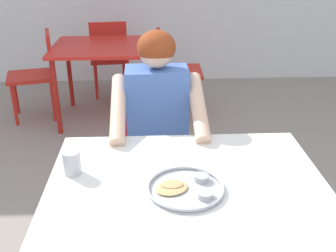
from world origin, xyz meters
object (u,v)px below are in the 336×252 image
(chair_foreground, at_px, (157,141))
(diner_foreground, at_px, (158,123))
(chair_red_far, at_px, (109,54))
(table_background_red, at_px, (105,54))
(table_foreground, at_px, (188,201))
(chair_red_left, at_px, (39,70))
(thali_tray, at_px, (186,188))
(chair_red_right, at_px, (171,67))
(drinking_cup, at_px, (72,162))

(chair_foreground, bearing_deg, diner_foreground, -89.21)
(diner_foreground, bearing_deg, chair_red_far, 101.59)
(chair_foreground, distance_m, table_background_red, 1.56)
(table_foreground, bearing_deg, chair_red_far, 100.99)
(diner_foreground, bearing_deg, table_background_red, 104.76)
(table_background_red, bearing_deg, chair_red_left, 174.46)
(diner_foreground, height_order, table_background_red, diner_foreground)
(table_foreground, xyz_separation_m, chair_red_far, (-0.57, 2.96, -0.18))
(thali_tray, relative_size, chair_red_left, 0.36)
(thali_tray, distance_m, diner_foreground, 0.68)
(diner_foreground, height_order, chair_red_left, diner_foreground)
(table_background_red, distance_m, chair_red_left, 0.67)
(chair_foreground, xyz_separation_m, diner_foreground, (0.00, -0.22, 0.23))
(table_background_red, bearing_deg, diner_foreground, -75.24)
(thali_tray, bearing_deg, chair_foreground, 96.05)
(table_foreground, distance_m, table_background_red, 2.42)
(chair_red_right, bearing_deg, diner_foreground, -95.66)
(drinking_cup, bearing_deg, diner_foreground, 55.21)
(drinking_cup, height_order, chair_red_far, chair_red_far)
(table_foreground, xyz_separation_m, chair_red_left, (-1.20, 2.42, -0.18))
(thali_tray, relative_size, chair_foreground, 0.36)
(thali_tray, xyz_separation_m, chair_foreground, (-0.10, 0.90, -0.26))
(table_foreground, relative_size, thali_tray, 3.69)
(table_foreground, height_order, chair_red_far, chair_red_far)
(chair_red_left, bearing_deg, chair_red_far, 40.62)
(chair_foreground, xyz_separation_m, chair_red_left, (-1.09, 1.55, -0.00))
(table_foreground, xyz_separation_m, chair_red_right, (0.07, 2.41, -0.17))
(table_foreground, relative_size, drinking_cup, 10.97)
(chair_foreground, distance_m, diner_foreground, 0.32)
(table_foreground, bearing_deg, drinking_cup, 165.27)
(table_foreground, relative_size, table_background_red, 1.18)
(table_foreground, relative_size, diner_foreground, 0.94)
(chair_red_right, relative_size, chair_red_far, 0.99)
(table_foreground, distance_m, chair_red_far, 3.02)
(table_foreground, height_order, table_background_red, table_foreground)
(table_background_red, height_order, chair_red_far, chair_red_far)
(drinking_cup, distance_m, chair_red_right, 2.37)
(thali_tray, relative_size, chair_red_right, 0.37)
(thali_tray, height_order, drinking_cup, drinking_cup)
(drinking_cup, relative_size, chair_foreground, 0.12)
(chair_red_far, bearing_deg, chair_foreground, -77.29)
(chair_red_right, bearing_deg, table_background_red, -175.48)
(chair_foreground, relative_size, table_background_red, 0.88)
(diner_foreground, bearing_deg, thali_tray, -82.23)
(chair_foreground, height_order, chair_red_right, chair_foreground)
(chair_red_right, bearing_deg, table_foreground, -91.71)
(chair_red_far, bearing_deg, thali_tray, -79.27)
(drinking_cup, xyz_separation_m, chair_foreground, (0.37, 0.75, -0.30))
(thali_tray, distance_m, chair_foreground, 0.94)
(diner_foreground, xyz_separation_m, chair_red_left, (-1.10, 1.77, -0.23))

